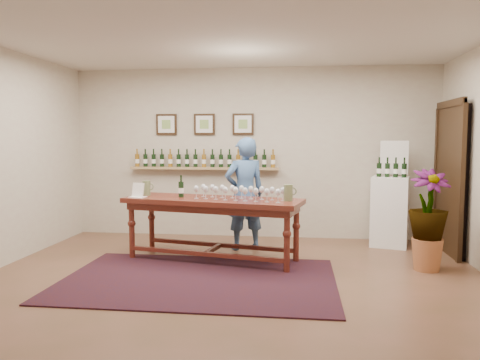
# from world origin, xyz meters

# --- Properties ---
(ground) EXTENTS (6.00, 6.00, 0.00)m
(ground) POSITION_xyz_m (0.00, 0.00, 0.00)
(ground) COLOR brown
(ground) RESTS_ON ground
(room_shell) EXTENTS (6.00, 6.00, 6.00)m
(room_shell) POSITION_xyz_m (2.11, 1.86, 1.12)
(room_shell) COLOR beige
(room_shell) RESTS_ON ground
(rug) EXTENTS (3.15, 2.10, 0.02)m
(rug) POSITION_xyz_m (-0.38, -0.04, 0.01)
(rug) COLOR #44150C
(rug) RESTS_ON ground
(tasting_table) EXTENTS (2.49, 1.24, 0.84)m
(tasting_table) POSITION_xyz_m (-0.38, 0.87, 0.72)
(tasting_table) COLOR #4B1D12
(tasting_table) RESTS_ON ground
(table_glasses) EXTENTS (1.34, 0.64, 0.18)m
(table_glasses) POSITION_xyz_m (-0.02, 0.79, 0.93)
(table_glasses) COLOR silver
(table_glasses) RESTS_ON tasting_table
(table_bottles) EXTENTS (0.28, 0.19, 0.28)m
(table_bottles) POSITION_xyz_m (-0.82, 0.99, 0.98)
(table_bottles) COLOR black
(table_bottles) RESTS_ON tasting_table
(pitcher_left) EXTENTS (0.14, 0.14, 0.20)m
(pitcher_left) POSITION_xyz_m (-1.36, 1.10, 0.95)
(pitcher_left) COLOR #5E6A42
(pitcher_left) RESTS_ON tasting_table
(pitcher_right) EXTENTS (0.15, 0.15, 0.21)m
(pitcher_right) POSITION_xyz_m (0.63, 0.73, 0.95)
(pitcher_right) COLOR #5E6A42
(pitcher_right) RESTS_ON tasting_table
(menu_card) EXTENTS (0.25, 0.21, 0.19)m
(menu_card) POSITION_xyz_m (-1.42, 0.90, 0.94)
(menu_card) COLOR white
(menu_card) RESTS_ON tasting_table
(display_pedestal) EXTENTS (0.65, 0.65, 1.06)m
(display_pedestal) POSITION_xyz_m (2.16, 2.06, 0.53)
(display_pedestal) COLOR white
(display_pedestal) RESTS_ON ground
(pedestal_bottles) EXTENTS (0.35, 0.17, 0.34)m
(pedestal_bottles) POSITION_xyz_m (2.15, 2.00, 1.23)
(pedestal_bottles) COLOR black
(pedestal_bottles) RESTS_ON display_pedestal
(info_sign) EXTENTS (0.41, 0.13, 0.57)m
(info_sign) POSITION_xyz_m (2.23, 2.19, 1.35)
(info_sign) COLOR white
(info_sign) RESTS_ON display_pedestal
(potted_plant) EXTENTS (0.66, 0.66, 1.09)m
(potted_plant) POSITION_xyz_m (2.36, 0.72, 0.64)
(potted_plant) COLOR #A25D36
(potted_plant) RESTS_ON ground
(person) EXTENTS (0.71, 0.61, 1.66)m
(person) POSITION_xyz_m (-0.02, 1.56, 0.83)
(person) COLOR #3C5E8E
(person) RESTS_ON ground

